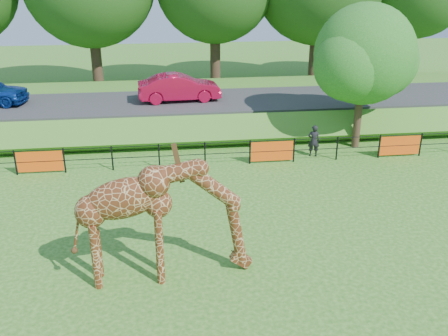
% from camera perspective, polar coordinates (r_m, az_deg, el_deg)
% --- Properties ---
extents(ground, '(90.00, 90.00, 0.00)m').
position_cam_1_polar(ground, '(15.01, 0.65, -11.23)').
color(ground, '#225D17').
rests_on(ground, ground).
extents(giraffe, '(4.99, 1.08, 3.54)m').
position_cam_1_polar(giraffe, '(13.84, -6.93, -6.00)').
color(giraffe, '#552711').
rests_on(giraffe, ground).
extents(perimeter_fence, '(28.07, 0.10, 1.10)m').
position_cam_1_polar(perimeter_fence, '(21.88, -2.19, 1.59)').
color(perimeter_fence, black).
rests_on(perimeter_fence, ground).
extents(embankment, '(40.00, 9.00, 1.30)m').
position_cam_1_polar(embankment, '(28.97, -3.53, 7.00)').
color(embankment, '#225D17').
rests_on(embankment, ground).
extents(road, '(40.00, 5.00, 0.12)m').
position_cam_1_polar(road, '(27.34, -3.35, 7.61)').
color(road, '#28282A').
rests_on(road, embankment).
extents(car_red, '(4.46, 1.84, 1.44)m').
position_cam_1_polar(car_red, '(27.14, -5.14, 9.15)').
color(car_red, '#C30D36').
rests_on(car_red, road).
extents(visitor, '(0.60, 0.45, 1.49)m').
position_cam_1_polar(visitor, '(23.32, 10.21, 3.09)').
color(visitor, black).
rests_on(visitor, ground).
extents(tree_east, '(5.40, 4.71, 6.76)m').
position_cam_1_polar(tree_east, '(24.24, 15.90, 11.99)').
color(tree_east, '#382519').
rests_on(tree_east, ground).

